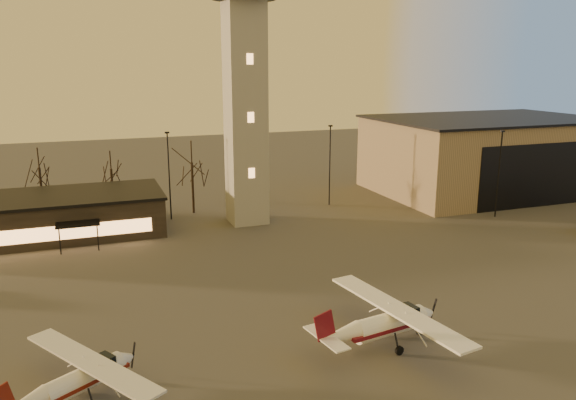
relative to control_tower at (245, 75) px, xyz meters
The scene contains 8 objects.
ground 34.15m from the control_tower, 90.00° to the right, with size 220.00×220.00×0.00m, color #43413E.
control_tower is the anchor object (origin of this frame).
hangar 37.90m from the control_tower, ahead, with size 30.60×20.60×10.30m.
terminal 26.24m from the control_tower, behind, with size 25.40×12.20×4.30m.
light_poles 10.97m from the control_tower, 63.48° to the left, with size 58.50×12.25×10.14m.
tree_row 19.48m from the control_tower, 146.24° to the left, with size 37.20×9.20×8.80m.
cessna_front 34.32m from the control_tower, 88.78° to the right, with size 9.92×12.49×3.43m.
cessna_rear 38.45m from the control_tower, 120.25° to the right, with size 8.61×9.84×2.96m.
Camera 1 is at (-16.91, -29.38, 17.55)m, focal length 35.00 mm.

